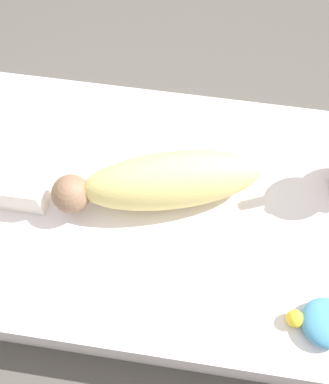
{
  "coord_description": "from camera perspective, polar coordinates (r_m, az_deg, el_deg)",
  "views": [
    {
      "loc": [
        -0.11,
        0.56,
        1.43
      ],
      "look_at": [
        -0.02,
        -0.02,
        0.27
      ],
      "focal_mm": 42.0,
      "sensor_mm": 36.0,
      "label": 1
    }
  ],
  "objects": [
    {
      "name": "ground_plane",
      "position": [
        1.54,
        -0.8,
        -5.11
      ],
      "size": [
        12.0,
        12.0,
        0.0
      ],
      "primitive_type": "plane",
      "color": "#514C47"
    },
    {
      "name": "turtle_plush",
      "position": [
        1.27,
        19.53,
        -15.34
      ],
      "size": [
        0.17,
        0.13,
        0.06
      ],
      "color": "#4C99C6",
      "rests_on": "bed_mattress"
    },
    {
      "name": "swaddled_baby",
      "position": [
        1.27,
        -0.14,
        1.33
      ],
      "size": [
        0.6,
        0.3,
        0.18
      ],
      "rotation": [
        0.0,
        0.0,
        0.28
      ],
      "color": "#EFDB7F",
      "rests_on": "bed_mattress"
    },
    {
      "name": "bed_mattress",
      "position": [
        1.44,
        -0.86,
        -3.48
      ],
      "size": [
        1.6,
        0.85,
        0.22
      ],
      "color": "white",
      "rests_on": "ground_plane"
    }
  ]
}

